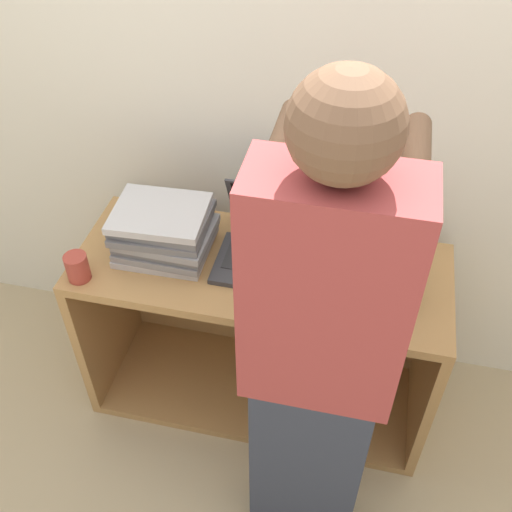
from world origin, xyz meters
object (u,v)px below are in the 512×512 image
at_px(laptop_open, 265,244).
at_px(mug, 77,267).
at_px(laptop_stack_left, 164,231).
at_px(person, 318,369).
at_px(laptop_stack_right, 361,266).

height_order(laptop_open, mug, laptop_open).
relative_size(laptop_stack_left, person, 0.20).
height_order(laptop_open, person, person).
xyz_separation_m(laptop_stack_right, mug, (-0.94, -0.20, -0.02)).
bearing_deg(laptop_stack_right, mug, -168.03).
xyz_separation_m(laptop_open, mug, (-0.60, -0.26, -0.00)).
bearing_deg(laptop_stack_left, laptop_open, 9.76).
relative_size(laptop_open, mug, 3.69).
bearing_deg(mug, laptop_stack_right, 11.97).
height_order(laptop_stack_left, person, person).
relative_size(laptop_open, laptop_stack_left, 1.08).
bearing_deg(laptop_open, laptop_stack_right, -9.48).
relative_size(laptop_stack_left, laptop_stack_right, 1.02).
xyz_separation_m(laptop_stack_left, mug, (-0.25, -0.20, -0.05)).
bearing_deg(laptop_open, mug, -156.76).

